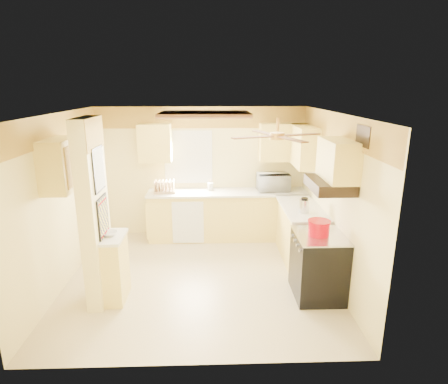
{
  "coord_description": "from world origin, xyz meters",
  "views": [
    {
      "loc": [
        0.19,
        -5.24,
        2.86
      ],
      "look_at": [
        0.39,
        0.35,
        1.28
      ],
      "focal_mm": 30.0,
      "sensor_mm": 36.0,
      "label": 1
    }
  ],
  "objects_px": {
    "microwave": "(273,182)",
    "bowl": "(110,234)",
    "dutch_oven": "(319,228)",
    "kettle": "(304,206)",
    "stove": "(318,265)"
  },
  "relations": [
    {
      "from": "dutch_oven",
      "to": "kettle",
      "type": "relative_size",
      "value": 1.27
    },
    {
      "from": "stove",
      "to": "kettle",
      "type": "bearing_deg",
      "value": 91.39
    },
    {
      "from": "bowl",
      "to": "stove",
      "type": "bearing_deg",
      "value": -0.29
    },
    {
      "from": "dutch_oven",
      "to": "bowl",
      "type": "bearing_deg",
      "value": 179.77
    },
    {
      "from": "microwave",
      "to": "bowl",
      "type": "height_order",
      "value": "microwave"
    },
    {
      "from": "bowl",
      "to": "kettle",
      "type": "bearing_deg",
      "value": 16.73
    },
    {
      "from": "dutch_oven",
      "to": "kettle",
      "type": "bearing_deg",
      "value": 89.66
    },
    {
      "from": "stove",
      "to": "bowl",
      "type": "bearing_deg",
      "value": 179.71
    },
    {
      "from": "stove",
      "to": "kettle",
      "type": "distance_m",
      "value": 1.05
    },
    {
      "from": "microwave",
      "to": "kettle",
      "type": "distance_m",
      "value": 1.35
    },
    {
      "from": "dutch_oven",
      "to": "microwave",
      "type": "bearing_deg",
      "value": 97.1
    },
    {
      "from": "microwave",
      "to": "bowl",
      "type": "bearing_deg",
      "value": 35.81
    },
    {
      "from": "bowl",
      "to": "kettle",
      "type": "distance_m",
      "value": 2.95
    },
    {
      "from": "kettle",
      "to": "bowl",
      "type": "bearing_deg",
      "value": -163.27
    },
    {
      "from": "microwave",
      "to": "kettle",
      "type": "relative_size",
      "value": 2.44
    }
  ]
}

